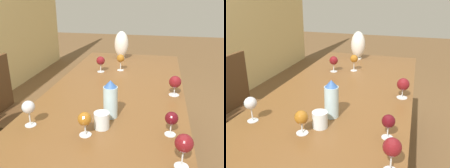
# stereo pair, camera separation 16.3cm
# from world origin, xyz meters

# --- Properties ---
(dining_table) EXTENTS (2.43, 0.96, 0.75)m
(dining_table) POSITION_xyz_m (0.00, 0.00, 0.68)
(dining_table) COLOR brown
(dining_table) RESTS_ON ground_plane
(water_bottle) EXTENTS (0.08, 0.08, 0.22)m
(water_bottle) POSITION_xyz_m (-0.28, -0.04, 0.86)
(water_bottle) COLOR #ADCCD6
(water_bottle) RESTS_ON dining_table
(water_tumbler) EXTENTS (0.08, 0.08, 0.09)m
(water_tumbler) POSITION_xyz_m (-0.41, -0.02, 0.80)
(water_tumbler) COLOR silver
(water_tumbler) RESTS_ON dining_table
(vase) EXTENTS (0.14, 0.14, 0.29)m
(vase) POSITION_xyz_m (1.01, 0.10, 0.90)
(vase) COLOR silver
(vase) RESTS_ON dining_table
(wine_glass_0) EXTENTS (0.07, 0.07, 0.15)m
(wine_glass_0) POSITION_xyz_m (0.60, 0.04, 0.86)
(wine_glass_0) COLOR silver
(wine_glass_0) RESTS_ON dining_table
(wine_glass_1) EXTENTS (0.07, 0.07, 0.13)m
(wine_glass_1) POSITION_xyz_m (-0.49, 0.04, 0.84)
(wine_glass_1) COLOR silver
(wine_glass_1) RESTS_ON dining_table
(wine_glass_2) EXTENTS (0.08, 0.08, 0.14)m
(wine_glass_2) POSITION_xyz_m (0.52, 0.21, 0.85)
(wine_glass_2) COLOR silver
(wine_glass_2) RESTS_ON dining_table
(wine_glass_3) EXTENTS (0.08, 0.08, 0.15)m
(wine_glass_3) POSITION_xyz_m (-0.65, -0.41, 0.86)
(wine_glass_3) COLOR silver
(wine_glass_3) RESTS_ON dining_table
(wine_glass_4) EXTENTS (0.07, 0.07, 0.14)m
(wine_glass_4) POSITION_xyz_m (-0.46, 0.36, 0.86)
(wine_glass_4) COLOR silver
(wine_glass_4) RESTS_ON dining_table
(wine_glass_5) EXTENTS (0.08, 0.08, 0.14)m
(wine_glass_5) POSITION_xyz_m (0.11, -0.41, 0.85)
(wine_glass_5) COLOR silver
(wine_glass_5) RESTS_ON dining_table
(wine_glass_6) EXTENTS (0.07, 0.07, 0.12)m
(wine_glass_6) POSITION_xyz_m (-0.40, -0.37, 0.84)
(wine_glass_6) COLOR silver
(wine_glass_6) RESTS_ON dining_table
(chair_far) EXTENTS (0.44, 0.44, 0.93)m
(chair_far) POSITION_xyz_m (0.14, 0.87, 0.50)
(chair_far) COLOR brown
(chair_far) RESTS_ON ground_plane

